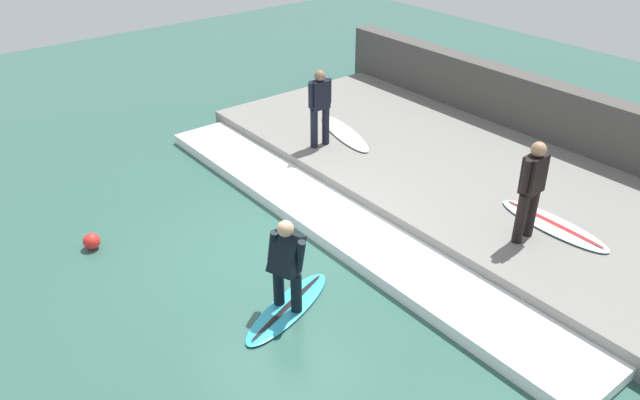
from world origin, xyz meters
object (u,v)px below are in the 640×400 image
at_px(surfboard_riding, 288,308).
at_px(surfboard_waiting_near, 344,133).
at_px(surfer_waiting_near, 320,104).
at_px(surfer_riding, 287,261).
at_px(surfer_waiting_far, 532,186).
at_px(marker_buoy, 92,241).
at_px(surfboard_waiting_far, 553,225).

distance_m(surfboard_riding, surfboard_waiting_near, 5.26).
height_order(surfer_waiting_near, surfboard_waiting_near, surfer_waiting_near).
height_order(surfer_riding, surfer_waiting_near, surfer_waiting_near).
height_order(surfer_riding, surfer_waiting_far, surfer_waiting_far).
bearing_deg(marker_buoy, surfboard_waiting_far, -37.83).
height_order(surfer_waiting_near, surfer_waiting_far, surfer_waiting_far).
bearing_deg(marker_buoy, surfer_riding, -63.67).
relative_size(surfboard_waiting_near, surfer_waiting_far, 1.30).
relative_size(surfboard_riding, surfer_waiting_near, 1.21).
xyz_separation_m(surfboard_waiting_near, surfer_waiting_far, (-0.40, -4.67, 0.88)).
bearing_deg(surfer_riding, surfer_waiting_far, -18.96).
distance_m(surfboard_waiting_near, surfer_waiting_far, 4.77).
bearing_deg(surfer_waiting_near, surfboard_riding, -133.92).
bearing_deg(marker_buoy, surfer_waiting_near, 2.27).
bearing_deg(surfer_waiting_far, surfer_waiting_near, 94.12).
distance_m(surfer_riding, surfboard_waiting_far, 4.44).
xyz_separation_m(surfboard_riding, surfer_waiting_far, (3.55, -1.22, 1.24)).
height_order(surfer_riding, surfboard_waiting_far, surfer_riding).
relative_size(surfboard_riding, marker_buoy, 7.00).
height_order(surfer_waiting_near, surfboard_waiting_far, surfer_waiting_near).
bearing_deg(surfer_riding, marker_buoy, 116.33).
height_order(surfboard_riding, surfboard_waiting_far, surfboard_waiting_far).
bearing_deg(surfboard_waiting_far, surfer_riding, 162.50).
xyz_separation_m(surfboard_waiting_near, surfboard_waiting_far, (0.27, -4.78, 0.00)).
bearing_deg(surfboard_riding, surfer_waiting_near, 46.08).
height_order(surfer_riding, marker_buoy, surfer_riding).
xyz_separation_m(surfer_waiting_far, marker_buoy, (-5.11, 4.38, -1.13)).
bearing_deg(surfer_waiting_far, surfer_riding, 161.04).
bearing_deg(surfer_waiting_near, surfboard_waiting_near, 8.23).
bearing_deg(surfboard_waiting_far, surfer_waiting_near, 101.99).
xyz_separation_m(surfer_waiting_near, surfer_waiting_far, (0.33, -4.56, 0.04)).
relative_size(surfboard_waiting_near, marker_buoy, 7.83).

